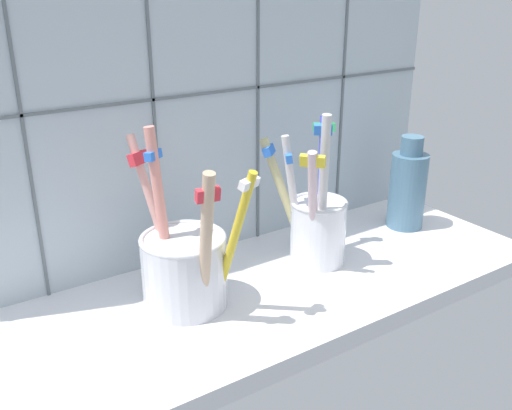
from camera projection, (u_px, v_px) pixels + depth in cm
name	position (u px, v px, depth cm)	size (l,w,h in cm)	color
counter_slab	(265.00, 296.00, 60.08)	(64.00, 22.00, 2.00)	silver
tile_wall_back	(203.00, 73.00, 61.35)	(64.00, 2.20, 45.00)	#B2C1CC
toothbrush_cup_left	(185.00, 265.00, 55.03)	(9.09, 12.86, 17.84)	silver
toothbrush_cup_right	(316.00, 222.00, 63.51)	(8.30, 9.98, 17.57)	white
ceramic_vase	(408.00, 187.00, 72.47)	(4.59, 4.59, 11.95)	slate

